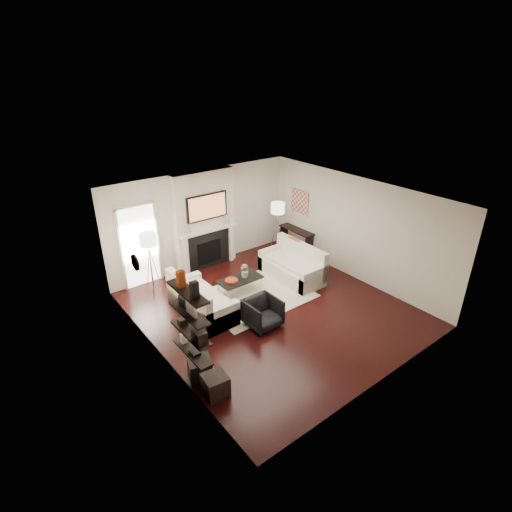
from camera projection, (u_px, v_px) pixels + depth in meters
room_envelope at (273, 257)px, 8.74m from camera, size 6.00×6.00×6.00m
chimney_breast at (205, 220)px, 10.79m from camera, size 1.80×0.25×2.70m
fireplace_surround at (209, 250)px, 11.06m from camera, size 1.30×0.02×1.04m
firebox at (209, 252)px, 11.08m from camera, size 0.75×0.02×0.65m
mantel_pilaster_l at (186, 256)px, 10.63m from camera, size 0.12×0.08×1.10m
mantel_pilaster_r at (231, 243)px, 11.42m from camera, size 0.12×0.08×1.10m
mantel_shelf at (209, 230)px, 10.76m from camera, size 1.70×0.18×0.07m
tv_body at (207, 207)px, 10.49m from camera, size 1.20×0.06×0.70m
tv_screen at (208, 207)px, 10.47m from camera, size 1.10×0.00×0.62m
candlestick_l_tall at (190, 228)px, 10.38m from camera, size 0.04×0.04×0.30m
candlestick_l_short at (186, 231)px, 10.33m from camera, size 0.04×0.04×0.24m
candlestick_r_tall at (225, 219)px, 10.99m from camera, size 0.04×0.04×0.30m
candlestick_r_short at (229, 219)px, 11.07m from camera, size 0.04×0.04×0.24m
hallway_panel at (140, 246)px, 9.98m from camera, size 0.90×0.02×2.10m
door_trim_l at (121, 252)px, 9.70m from camera, size 0.06×0.06×2.16m
door_trim_r at (158, 242)px, 10.23m from camera, size 0.06×0.06×2.16m
door_trim_top at (134, 206)px, 9.49m from camera, size 1.02×0.06×0.06m
rug at (255, 296)px, 9.85m from camera, size 2.60×2.00×0.01m
loveseat_left_base at (202, 305)px, 9.08m from camera, size 0.85×1.80×0.42m
loveseat_left_back at (188, 298)px, 8.76m from camera, size 0.18×1.80×0.80m
loveseat_left_arm_n at (222, 318)px, 8.47m from camera, size 0.85×0.18×0.60m
loveseat_left_arm_s at (185, 288)px, 9.62m from camera, size 0.85×0.18×0.60m
loveseat_left_cushion at (204, 295)px, 9.00m from camera, size 0.63×1.44×0.10m
pillow_left_orange at (181, 285)px, 8.89m from camera, size 0.10×0.42×0.42m
pillow_left_charcoal at (195, 297)px, 8.46m from camera, size 0.10×0.40×0.40m
loveseat_right_base at (291, 271)px, 10.60m from camera, size 0.85×1.80×0.42m
loveseat_right_back at (301, 257)px, 10.65m from camera, size 0.18×1.80×0.80m
loveseat_right_arm_n at (313, 280)px, 9.99m from camera, size 0.85×0.18×0.60m
loveseat_right_arm_s at (272, 257)px, 11.14m from camera, size 0.85×0.18×0.60m
loveseat_right_cushion at (290, 263)px, 10.46m from camera, size 0.63×1.44×0.10m
pillow_right_orange at (294, 246)px, 10.78m from camera, size 0.10×0.42×0.42m
pillow_right_charcoal at (310, 254)px, 10.35m from camera, size 0.10×0.40×0.40m
coffee_table at (240, 279)px, 9.80m from camera, size 1.10×0.55×0.04m
coffee_leg_nw at (228, 297)px, 9.46m from camera, size 0.02×0.02×0.38m
coffee_leg_ne at (261, 284)px, 10.01m from camera, size 0.02×0.02×0.38m
coffee_leg_sw at (218, 289)px, 9.77m from camera, size 0.02×0.02×0.38m
coffee_leg_se at (251, 277)px, 10.32m from camera, size 0.02×0.02×0.38m
hurricane_glass at (245, 272)px, 9.81m from camera, size 0.18×0.18×0.32m
hurricane_candle at (245, 274)px, 9.84m from camera, size 0.10×0.10×0.15m
copper_bowl at (231, 281)px, 9.64m from camera, size 0.32×0.32×0.05m
armchair at (263, 312)px, 8.60m from camera, size 0.70×0.65×0.71m
lamp_left_post at (152, 271)px, 9.74m from camera, size 0.02×0.02×1.20m
lamp_left_shade at (148, 239)px, 9.37m from camera, size 0.40×0.40×0.30m
lamp_left_leg_a at (156, 270)px, 9.80m from camera, size 0.25×0.02×1.23m
lamp_left_leg_b at (148, 271)px, 9.78m from camera, size 0.14×0.22×1.23m
lamp_left_leg_c at (151, 273)px, 9.64m from camera, size 0.14×0.22×1.23m
lamp_right_post at (277, 235)px, 11.79m from camera, size 0.02×0.02×1.20m
lamp_right_shade at (278, 208)px, 11.42m from camera, size 0.40×0.40×0.30m
lamp_right_leg_a at (280, 234)px, 11.85m from camera, size 0.25×0.02×1.23m
lamp_right_leg_b at (274, 235)px, 11.83m from camera, size 0.14×0.22×1.23m
lamp_right_leg_c at (278, 237)px, 11.69m from camera, size 0.14×0.22×1.23m
console_top at (297, 230)px, 11.82m from camera, size 0.35×1.20×0.04m
console_leg_n at (309, 248)px, 11.59m from camera, size 0.30×0.04×0.71m
console_leg_s at (284, 236)px, 12.38m from camera, size 0.30×0.04×0.71m
wall_art at (300, 202)px, 11.62m from camera, size 0.03×0.70×0.70m
shelf_bottom at (192, 352)px, 6.87m from camera, size 0.25×1.00×0.03m
shelf_lower at (191, 333)px, 6.70m from camera, size 0.25×1.00×0.04m
shelf_upper at (189, 313)px, 6.52m from camera, size 0.25×1.00×0.04m
shelf_top at (187, 292)px, 6.35m from camera, size 0.25×1.00×0.04m
decor_magfile_a at (194, 290)px, 6.10m from camera, size 0.12×0.10×0.28m
decor_magfile_b at (181, 279)px, 6.41m from camera, size 0.12×0.10×0.28m
decor_frame_a at (191, 309)px, 6.40m from camera, size 0.04×0.30×0.22m
decor_frame_b at (182, 302)px, 6.63m from camera, size 0.04×0.22×0.18m
decor_wine_rack at (200, 336)px, 6.43m from camera, size 0.18×0.25×0.20m
decor_box_small at (183, 322)px, 6.86m from camera, size 0.15×0.12×0.12m
decor_books at (195, 352)px, 6.79m from camera, size 0.14×0.20×0.05m
decor_box_tall at (183, 338)px, 7.04m from camera, size 0.10×0.10×0.18m
clock_rim at (135, 263)px, 7.73m from camera, size 0.04×0.34×0.34m
clock_face at (136, 262)px, 7.74m from camera, size 0.01×0.29×0.29m
ottoman_near at (200, 369)px, 7.22m from camera, size 0.51×0.51×0.40m
ottoman_far at (215, 385)px, 6.84m from camera, size 0.44×0.44×0.40m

